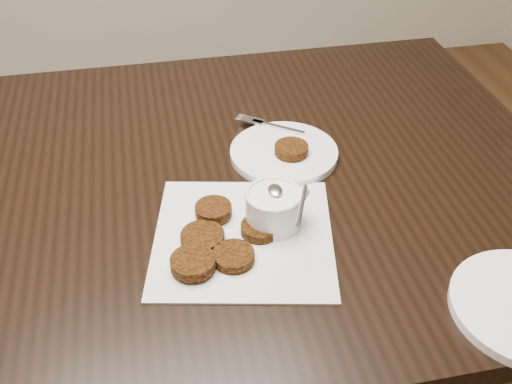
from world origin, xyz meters
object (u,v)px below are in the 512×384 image
(napkin, at_px, (243,237))
(plate_with_patty, at_px, (284,149))
(table, at_px, (174,317))
(sauce_ramekin, at_px, (274,193))

(napkin, distance_m, plate_with_patty, 0.24)
(table, relative_size, napkin, 5.31)
(table, distance_m, plate_with_patty, 0.46)
(table, xyz_separation_m, napkin, (0.13, -0.18, 0.38))
(sauce_ramekin, bearing_deg, napkin, -158.29)
(table, height_order, plate_with_patty, plate_with_patty)
(table, relative_size, sauce_ramekin, 11.92)
(table, xyz_separation_m, plate_with_patty, (0.25, 0.04, 0.39))
(sauce_ramekin, bearing_deg, table, 139.36)
(table, relative_size, plate_with_patty, 7.38)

